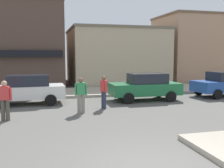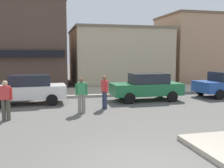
# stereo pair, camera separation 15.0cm
# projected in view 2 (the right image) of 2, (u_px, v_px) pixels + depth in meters

# --- Properties ---
(kerb_far) EXTENTS (80.00, 4.00, 0.15)m
(kerb_far) POSITION_uv_depth(u_px,v_px,m) (82.00, 92.00, 17.97)
(kerb_far) COLOR #A89E8C
(kerb_far) RESTS_ON ground
(parked_car_nearest) EXTENTS (4.05, 1.97, 1.56)m
(parked_car_nearest) POSITION_uv_depth(u_px,v_px,m) (28.00, 89.00, 13.92)
(parked_car_nearest) COLOR white
(parked_car_nearest) RESTS_ON ground
(parked_car_second) EXTENTS (4.01, 1.89, 1.56)m
(parked_car_second) POSITION_uv_depth(u_px,v_px,m) (147.00, 86.00, 15.05)
(parked_car_second) COLOR #1E6B3D
(parked_car_second) RESTS_ON ground
(pedestrian_crossing_near) EXTENTS (0.55, 0.24, 1.61)m
(pedestrian_crossing_near) POSITION_uv_depth(u_px,v_px,m) (5.00, 99.00, 10.43)
(pedestrian_crossing_near) COLOR #4C473D
(pedestrian_crossing_near) RESTS_ON ground
(pedestrian_crossing_far) EXTENTS (0.30, 0.56, 1.61)m
(pedestrian_crossing_far) POSITION_uv_depth(u_px,v_px,m) (105.00, 91.00, 12.75)
(pedestrian_crossing_far) COLOR #2D334C
(pedestrian_crossing_far) RESTS_ON ground
(pedestrian_kerb_side) EXTENTS (0.56, 0.25, 1.61)m
(pedestrian_kerb_side) POSITION_uv_depth(u_px,v_px,m) (82.00, 94.00, 11.76)
(pedestrian_kerb_side) COLOR gray
(pedestrian_kerb_side) RESTS_ON ground
(building_corner_shop) EXTENTS (8.35, 9.61, 7.00)m
(building_corner_shop) POSITION_uv_depth(u_px,v_px,m) (16.00, 44.00, 22.77)
(building_corner_shop) COLOR brown
(building_corner_shop) RESTS_ON ground
(building_storefront_left_near) EXTENTS (8.33, 8.03, 4.94)m
(building_storefront_left_near) POSITION_uv_depth(u_px,v_px,m) (117.00, 56.00, 24.53)
(building_storefront_left_near) COLOR tan
(building_storefront_left_near) RESTS_ON ground
(building_storefront_left_mid) EXTENTS (8.37, 6.04, 6.38)m
(building_storefront_left_mid) POSITION_uv_depth(u_px,v_px,m) (203.00, 49.00, 26.07)
(building_storefront_left_mid) COLOR tan
(building_storefront_left_mid) RESTS_ON ground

